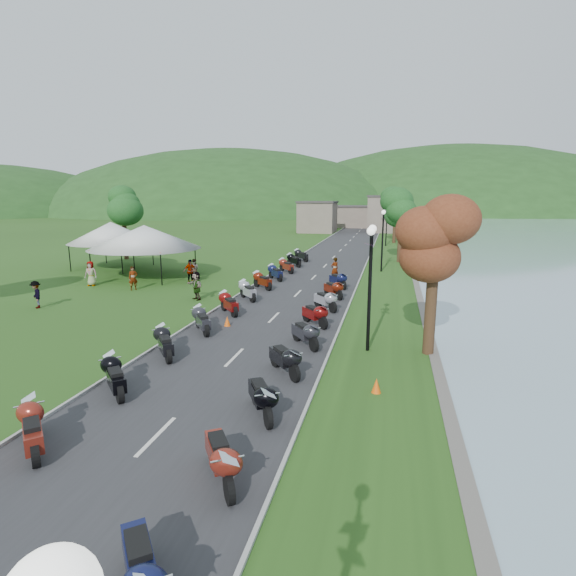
# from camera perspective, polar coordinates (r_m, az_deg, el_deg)

# --- Properties ---
(road) EXTENTS (7.00, 120.00, 0.02)m
(road) POSITION_cam_1_polar(r_m,az_deg,el_deg) (40.55, 4.74, 2.82)
(road) COLOR #303033
(road) RESTS_ON ground
(hills_backdrop) EXTENTS (360.00, 120.00, 76.00)m
(hills_backdrop) POSITION_cam_1_polar(r_m,az_deg,el_deg) (199.84, 11.58, 9.61)
(hills_backdrop) COLOR #285621
(hills_backdrop) RESTS_ON ground
(far_building) EXTENTS (18.00, 16.00, 5.00)m
(far_building) POSITION_cam_1_polar(r_m,az_deg,el_deg) (85.09, 7.92, 9.02)
(far_building) COLOR #7A6C5F
(far_building) RESTS_ON ground
(moto_row_left) EXTENTS (2.60, 46.19, 1.10)m
(moto_row_left) POSITION_cam_1_polar(r_m,az_deg,el_deg) (22.55, -9.22, -3.00)
(moto_row_left) COLOR #331411
(moto_row_left) RESTS_ON ground
(moto_row_right) EXTENTS (2.60, 33.56, 1.10)m
(moto_row_right) POSITION_cam_1_polar(r_m,az_deg,el_deg) (15.97, -0.32, -9.03)
(moto_row_right) COLOR #331411
(moto_row_right) RESTS_ON ground
(vendor_tent_main) EXTENTS (5.65, 5.65, 4.00)m
(vendor_tent_main) POSITION_cam_1_polar(r_m,az_deg,el_deg) (36.41, -17.66, 4.48)
(vendor_tent_main) COLOR silver
(vendor_tent_main) RESTS_ON ground
(vendor_tent_side) EXTENTS (4.85, 4.85, 4.00)m
(vendor_tent_side) POSITION_cam_1_polar(r_m,az_deg,el_deg) (41.86, -21.41, 5.08)
(vendor_tent_side) COLOR silver
(vendor_tent_side) RESTS_ON ground
(tree_lakeside) EXTENTS (2.68, 2.68, 7.45)m
(tree_lakeside) POSITION_cam_1_polar(r_m,az_deg,el_deg) (18.08, 18.02, 3.24)
(tree_lakeside) COLOR #246123
(tree_lakeside) RESTS_ON ground
(pedestrian_a) EXTENTS (0.72, 0.71, 1.61)m
(pedestrian_a) POSITION_cam_1_polar(r_m,az_deg,el_deg) (31.79, -18.97, -0.24)
(pedestrian_a) COLOR slate
(pedestrian_a) RESTS_ON ground
(pedestrian_b) EXTENTS (0.81, 0.51, 1.58)m
(pedestrian_b) POSITION_cam_1_polar(r_m,az_deg,el_deg) (34.49, -11.79, 1.04)
(pedestrian_b) COLOR slate
(pedestrian_b) RESTS_ON ground
(pedestrian_c) EXTENTS (1.03, 0.95, 1.55)m
(pedestrian_c) POSITION_cam_1_polar(r_m,az_deg,el_deg) (28.90, -29.20, -2.24)
(pedestrian_c) COLOR slate
(pedestrian_c) RESTS_ON ground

